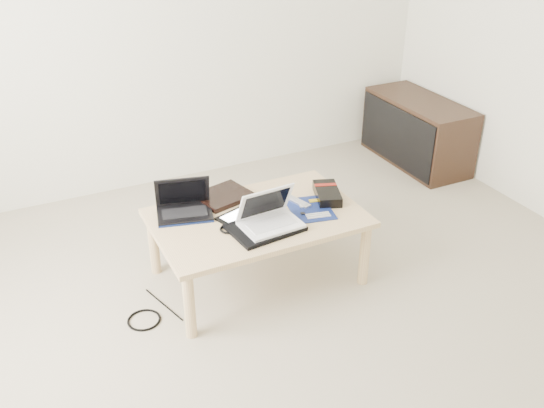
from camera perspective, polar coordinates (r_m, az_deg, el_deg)
name	(u,v)px	position (r m, az deg, el deg)	size (l,w,h in m)	color
ground	(304,342)	(3.03, 3.04, -12.80)	(4.00, 4.00, 0.00)	#B7AA94
coffee_table	(257,223)	(3.25, -1.39, -1.84)	(1.10, 0.70, 0.40)	#D9BE83
media_cabinet	(417,131)	(4.81, 13.46, 6.67)	(0.41, 0.90, 0.50)	#331F14
book	(223,196)	(3.39, -4.59, 0.76)	(0.33, 0.30, 0.03)	black
netbook	(184,207)	(3.25, -8.29, -0.24)	(0.33, 0.27, 0.20)	black
tablet	(241,217)	(3.20, -2.94, -1.23)	(0.27, 0.23, 0.01)	black
remote	(296,201)	(3.35, 2.26, 0.29)	(0.10, 0.20, 0.02)	silver
neoprene_sleeve	(265,228)	(3.10, -0.66, -2.23)	(0.36, 0.26, 0.02)	black
white_laptop	(269,217)	(3.09, -0.28, -1.24)	(0.31, 0.23, 0.20)	white
motherboard	(310,209)	(3.28, 3.64, -0.46)	(0.27, 0.32, 0.01)	#0C1852
gpu_box	(327,193)	(3.40, 5.21, 1.00)	(0.20, 0.28, 0.06)	black
cable_coil	(229,229)	(3.10, -4.08, -2.35)	(0.10, 0.10, 0.01)	black
floor_cable_coil	(144,320)	(3.20, -11.96, -10.63)	(0.17, 0.17, 0.01)	black
floor_cable_trail	(164,304)	(3.29, -10.15, -9.29)	(0.01, 0.01, 0.35)	black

